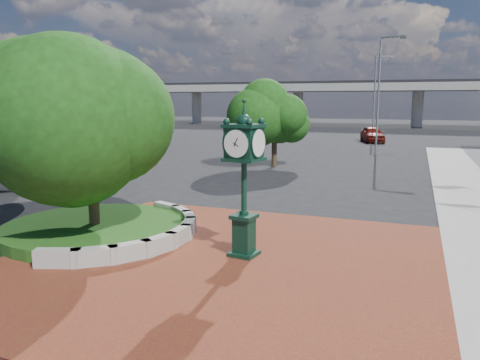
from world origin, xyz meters
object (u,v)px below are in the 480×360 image
at_px(post_clock, 244,174).
at_px(street_lamp_near, 381,87).
at_px(parked_car, 372,134).
at_px(street_lamp_far, 377,91).

bearing_deg(post_clock, street_lamp_near, 86.34).
height_order(post_clock, parked_car, post_clock).
xyz_separation_m(street_lamp_near, street_lamp_far, (-1.59, 15.60, -0.04)).
distance_m(post_clock, parked_car, 39.76).
xyz_separation_m(parked_car, street_lamp_near, (1.59, -12.66, 4.64)).
xyz_separation_m(post_clock, street_lamp_near, (1.73, 27.08, 3.03)).
bearing_deg(post_clock, parked_car, 89.80).
height_order(street_lamp_near, street_lamp_far, street_lamp_near).
relative_size(street_lamp_near, street_lamp_far, 1.01).
bearing_deg(street_lamp_near, parked_car, 97.18).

